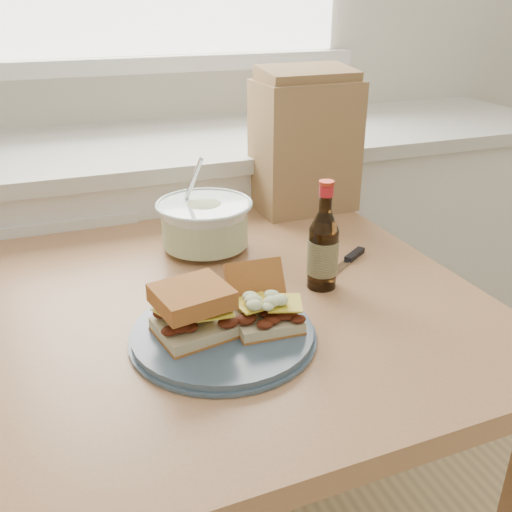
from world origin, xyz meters
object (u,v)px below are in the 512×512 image
object	(u,v)px
plate	(223,334)
beer_bottle	(323,248)
dining_table	(222,344)
coleslaw_bowl	(205,226)
paper_bag	(305,147)

from	to	relation	value
plate	beer_bottle	world-z (taller)	beer_bottle
dining_table	plate	distance (m)	0.21
dining_table	coleslaw_bowl	world-z (taller)	coleslaw_bowl
plate	paper_bag	bearing A→B (deg)	53.73
coleslaw_bowl	plate	bearing A→B (deg)	-101.57
dining_table	coleslaw_bowl	xyz separation A→B (m)	(0.03, 0.21, 0.17)
dining_table	coleslaw_bowl	bearing A→B (deg)	79.72
beer_bottle	paper_bag	distance (m)	0.47
dining_table	beer_bottle	size ratio (longest dim) A/B	4.54
coleslaw_bowl	paper_bag	bearing A→B (deg)	28.41
plate	coleslaw_bowl	xyz separation A→B (m)	(0.08, 0.37, 0.05)
beer_bottle	paper_bag	xyz separation A→B (m)	(0.16, 0.43, 0.08)
coleslaw_bowl	paper_bag	distance (m)	0.38
paper_bag	coleslaw_bowl	bearing A→B (deg)	-153.58
dining_table	paper_bag	world-z (taller)	paper_bag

